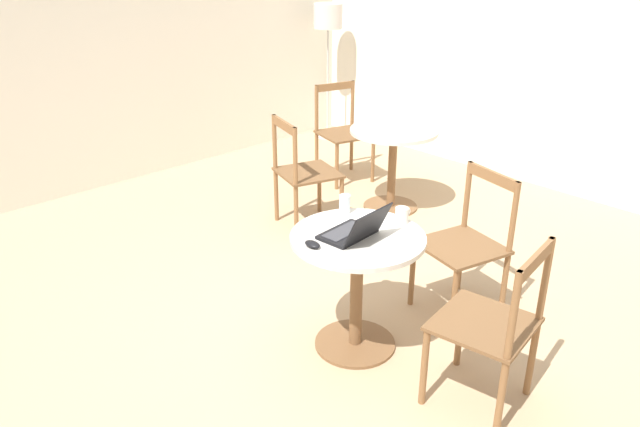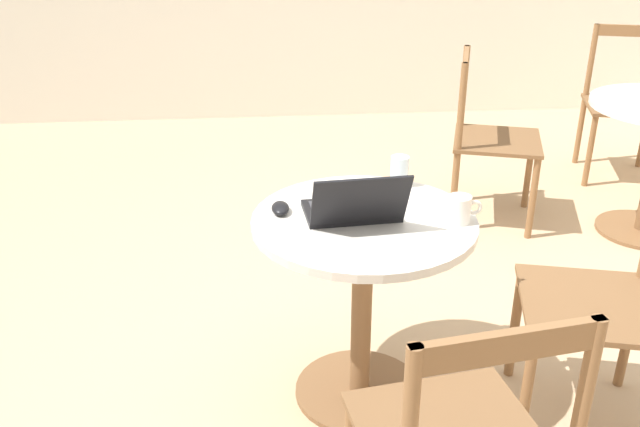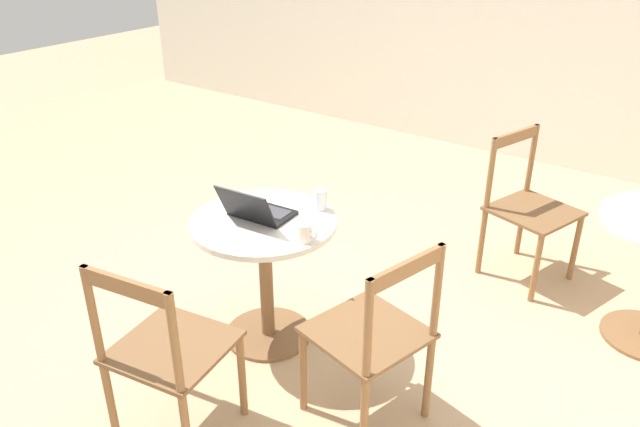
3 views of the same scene
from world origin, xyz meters
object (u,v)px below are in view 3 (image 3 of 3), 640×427
Objects in this scene: chair_mid_left at (528,208)px; chair_near_front at (166,352)px; laptop at (257,210)px; cafe_table_near at (265,252)px; drinking_glass at (321,199)px; mouse at (233,198)px; chair_near_right at (374,337)px; mug at (305,232)px.

chair_near_front is at bearing -108.91° from chair_mid_left.
laptop is (-0.94, -1.46, 0.30)m from chair_mid_left.
cafe_table_near is 0.82m from chair_near_front.
laptop is at bearing -127.04° from drinking_glass.
mouse is at bearing -156.09° from drinking_glass.
chair_near_right reaches higher than mouse.
cafe_table_near is 0.82m from chair_near_right.
chair_mid_left is at bearing 71.09° from chair_near_front.
laptop is 3.34× the size of mouse.
laptop is 0.34m from drinking_glass.
drinking_glass is (0.44, 0.20, 0.04)m from mouse.
chair_mid_left is 1.65m from mug.
chair_near_right is 1.66m from chair_mid_left.
mouse is (-1.18, -1.39, 0.27)m from chair_mid_left.
chair_mid_left is at bearing 58.25° from cafe_table_near.
mug reaches higher than mouse.
drinking_glass is at bearing 23.91° from mouse.
chair_near_right reaches higher than cafe_table_near.
chair_near_right is 1.00× the size of chair_near_front.
chair_near_right and chair_mid_left have the same top height.
mug is (0.58, -0.13, 0.03)m from mouse.
laptop reaches higher than chair_near_right.
chair_mid_left is (0.11, 1.65, 0.00)m from chair_near_right.
cafe_table_near is 2.26× the size of laptop.
laptop reaches higher than chair_near_front.
chair_near_front is at bearing -103.51° from mug.
mug is at bearing -10.37° from cafe_table_near.
laptop is at bearing -175.91° from cafe_table_near.
chair_near_front and chair_mid_left have the same top height.
chair_mid_left is at bearing 57.28° from laptop.
chair_near_right is at bearing -16.39° from mug.
chair_near_right is 8.29× the size of drinking_glass.
mug is 0.35m from drinking_glass.
laptop reaches higher than mug.
chair_near_front reaches higher than drinking_glass.
mouse is at bearing 165.84° from chair_near_right.
laptop is 0.25m from mouse.
chair_near_front is 9.27× the size of mouse.
laptop is at bearing -16.99° from mouse.
mouse reaches higher than cafe_table_near.
cafe_table_near is at bearing 4.09° from laptop.
chair_near_front is at bearing -81.03° from cafe_table_near.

